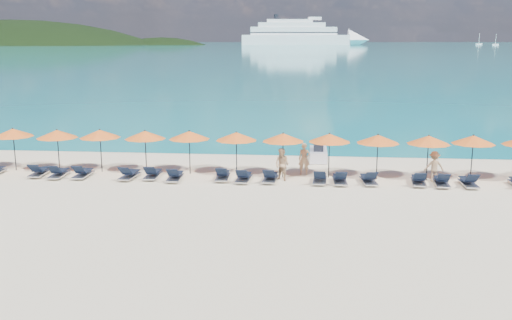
{
  "coord_description": "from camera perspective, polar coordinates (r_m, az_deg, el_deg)",
  "views": [
    {
      "loc": [
        2.49,
        -23.29,
        6.86
      ],
      "look_at": [
        0.0,
        3.0,
        1.2
      ],
      "focal_mm": 40.0,
      "sensor_mm": 36.0,
      "label": 1
    }
  ],
  "objects": [
    {
      "name": "umbrella_6",
      "position": [
        28.71,
        -1.98,
        2.38
      ],
      "size": [
        2.1,
        2.1,
        2.28
      ],
      "color": "black",
      "rests_on": "ground"
    },
    {
      "name": "lounger_11",
      "position": [
        27.74,
        1.44,
        -1.72
      ],
      "size": [
        0.74,
        1.74,
        0.66
      ],
      "rotation": [
        0.0,
        0.0,
        -0.07
      ],
      "color": "silver",
      "rests_on": "ground"
    },
    {
      "name": "lounger_14",
      "position": [
        27.87,
        11.2,
        -1.89
      ],
      "size": [
        0.78,
        1.75,
        0.66
      ],
      "rotation": [
        0.0,
        0.0,
        0.1
      ],
      "color": "silver",
      "rests_on": "ground"
    },
    {
      "name": "beachgoer_b",
      "position": [
        27.87,
        2.63,
        -0.47
      ],
      "size": [
        0.9,
        0.78,
        1.6
      ],
      "primitive_type": "imported",
      "rotation": [
        0.0,
        0.0,
        -0.53
      ],
      "color": "tan",
      "rests_on": "ground"
    },
    {
      "name": "sailboat_near",
      "position": [
        604.71,
        22.82,
        10.62
      ],
      "size": [
        5.95,
        1.98,
        10.9
      ],
      "color": "white",
      "rests_on": "ground"
    },
    {
      "name": "sailboat_far",
      "position": [
        637.57,
        21.39,
        10.77
      ],
      "size": [
        6.24,
        2.08,
        11.44
      ],
      "color": "white",
      "rests_on": "ground"
    },
    {
      "name": "umbrella_9",
      "position": [
        28.57,
        12.1,
        2.07
      ],
      "size": [
        2.1,
        2.1,
        2.28
      ],
      "color": "black",
      "rests_on": "ground"
    },
    {
      "name": "umbrella_11",
      "position": [
        29.71,
        20.91,
        1.91
      ],
      "size": [
        2.1,
        2.1,
        2.28
      ],
      "color": "black",
      "rests_on": "ground"
    },
    {
      "name": "lounger_6",
      "position": [
        28.99,
        -12.55,
        -1.4
      ],
      "size": [
        0.74,
        1.74,
        0.66
      ],
      "rotation": [
        0.0,
        0.0,
        -0.07
      ],
      "color": "silver",
      "rests_on": "ground"
    },
    {
      "name": "umbrella_1",
      "position": [
        32.43,
        -23.13,
        2.53
      ],
      "size": [
        2.1,
        2.1,
        2.28
      ],
      "color": "black",
      "rests_on": "ground"
    },
    {
      "name": "umbrella_8",
      "position": [
        28.49,
        7.36,
        2.21
      ],
      "size": [
        2.1,
        2.1,
        2.28
      ],
      "color": "black",
      "rests_on": "ground"
    },
    {
      "name": "ground",
      "position": [
        24.41,
        -0.67,
        -4.23
      ],
      "size": [
        1400.0,
        1400.0,
        0.0
      ],
      "primitive_type": "plane",
      "color": "beige"
    },
    {
      "name": "umbrella_7",
      "position": [
        28.41,
        2.73,
        2.27
      ],
      "size": [
        2.1,
        2.1,
        2.28
      ],
      "color": "black",
      "rests_on": "ground"
    },
    {
      "name": "lounger_7",
      "position": [
        28.87,
        -10.29,
        -1.36
      ],
      "size": [
        0.67,
        1.72,
        0.66
      ],
      "rotation": [
        0.0,
        0.0,
        0.03
      ],
      "color": "silver",
      "rests_on": "ground"
    },
    {
      "name": "lounger_16",
      "position": [
        28.34,
        18.06,
        -2.03
      ],
      "size": [
        0.73,
        1.74,
        0.66
      ],
      "rotation": [
        0.0,
        0.0,
        -0.07
      ],
      "color": "silver",
      "rests_on": "ground"
    },
    {
      "name": "beachgoer_c",
      "position": [
        29.07,
        17.38,
        -0.61
      ],
      "size": [
        0.99,
        0.51,
        1.49
      ],
      "primitive_type": "imported",
      "rotation": [
        0.0,
        0.0,
        3.21
      ],
      "color": "tan",
      "rests_on": "ground"
    },
    {
      "name": "lounger_9",
      "position": [
        28.15,
        -3.36,
        -1.53
      ],
      "size": [
        0.72,
        1.73,
        0.66
      ],
      "rotation": [
        0.0,
        0.0,
        0.06
      ],
      "color": "silver",
      "rests_on": "ground"
    },
    {
      "name": "umbrella_2",
      "position": [
        31.17,
        -19.27,
        2.48
      ],
      "size": [
        2.1,
        2.1,
        2.28
      ],
      "color": "black",
      "rests_on": "ground"
    },
    {
      "name": "umbrella_5",
      "position": [
        29.25,
        -6.69,
        2.49
      ],
      "size": [
        2.1,
        2.1,
        2.28
      ],
      "color": "black",
      "rests_on": "ground"
    },
    {
      "name": "lounger_10",
      "position": [
        27.75,
        -1.24,
        -1.71
      ],
      "size": [
        0.71,
        1.73,
        0.66
      ],
      "rotation": [
        0.0,
        0.0,
        -0.05
      ],
      "color": "silver",
      "rests_on": "ground"
    },
    {
      "name": "umbrella_4",
      "position": [
        29.69,
        -11.04,
        2.48
      ],
      "size": [
        2.1,
        2.1,
        2.28
      ],
      "color": "black",
      "rests_on": "ground"
    },
    {
      "name": "lounger_13",
      "position": [
        27.65,
        8.38,
        -1.89
      ],
      "size": [
        0.67,
        1.72,
        0.66
      ],
      "rotation": [
        0.0,
        0.0,
        0.03
      ],
      "color": "silver",
      "rests_on": "ground"
    },
    {
      "name": "lounger_12",
      "position": [
        27.65,
        6.4,
        -1.84
      ],
      "size": [
        0.71,
        1.73,
        0.66
      ],
      "rotation": [
        0.0,
        0.0,
        -0.05
      ],
      "color": "silver",
      "rests_on": "ground"
    },
    {
      "name": "jetski",
      "position": [
        32.84,
        6.24,
        0.65
      ],
      "size": [
        0.98,
        2.6,
        0.93
      ],
      "rotation": [
        0.0,
        0.0,
        0.0
      ],
      "color": "silver",
      "rests_on": "ground"
    },
    {
      "name": "lounger_5",
      "position": [
        29.87,
        -16.94,
        -1.25
      ],
      "size": [
        0.65,
        1.71,
        0.66
      ],
      "rotation": [
        0.0,
        0.0,
        0.02
      ],
      "color": "silver",
      "rests_on": "ground"
    },
    {
      "name": "lounger_4",
      "position": [
        30.27,
        -19.14,
        -1.23
      ],
      "size": [
        0.74,
        1.74,
        0.66
      ],
      "rotation": [
        0.0,
        0.0,
        0.07
      ],
      "color": "silver",
      "rests_on": "ground"
    },
    {
      "name": "sea",
      "position": [
        683.33,
        5.3,
        11.46
      ],
      "size": [
        1600.0,
        1300.0,
        0.01
      ],
      "primitive_type": "cube",
      "color": "#1FA9B2",
      "rests_on": "ground"
    },
    {
      "name": "lounger_15",
      "position": [
        28.22,
        15.96,
        -1.95
      ],
      "size": [
        0.78,
        1.75,
        0.66
      ],
      "rotation": [
        0.0,
        0.0,
        -0.1
      ],
      "color": "silver",
      "rests_on": "ground"
    },
    {
      "name": "beachgoer_a",
      "position": [
        29.18,
        4.85,
        0.1
      ],
      "size": [
        0.6,
        0.4,
        1.63
      ],
      "primitive_type": "imported",
      "rotation": [
        0.0,
        0.0,
        -0.02
      ],
      "color": "tan",
      "rests_on": "ground"
    },
    {
      "name": "lounger_3",
      "position": [
        30.91,
        -20.85,
        -1.08
      ],
      "size": [
        0.73,
        1.74,
        0.66
      ],
      "rotation": [
        0.0,
        0.0,
        0.07
      ],
      "color": "silver",
      "rests_on": "ground"
    },
    {
      "name": "headland_small",
      "position": [
        604.34,
        -9.31,
        7.96
      ],
      "size": [
        162.0,
        126.0,
        85.5
      ],
      "color": "black",
      "rests_on": "ground"
    },
    {
      "name": "lounger_17",
      "position": [
        28.67,
        20.49,
        -2.05
      ],
      "size": [
        0.64,
        1.71,
        0.66
      ],
      "rotation": [
        0.0,
        0.0,
        0.01
      ],
      "color": "silver",
      "rests_on": "ground"
    },
    {
      "name": "umbrella_3",
      "position": [
        30.57,
        -15.34,
        2.55
      ],
      "size": [
        2.1,
        2.1,
        2.28
      ],
      "color": "black",
      "rests_on": "ground"
    },
    {
      "name": "umbrella_10",
      "position": [
        28.93,
        16.88,
        1.94
      ],
      "size": [
        2.1,
        2.1,
        2.28
      ],
      "color": "black",
      "rests_on": "ground"
    },
    {
      "name": "lounger_8",
      "position": [
        28.24,
        -8.1,
        -1.59
      ],
      "size": [
        0.69,
        1.72,
        0.66
      ],
      "rotation": [
        0.0,
        0.0,
        0.04
      ],
      "color": "silver",
      "rests_on": "ground"
    },
    {
      "name": "headland_main",
      "position": [
        640.94,
        -22.96,
        7.13
      ],
      "size": [
        374.0,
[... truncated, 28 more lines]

